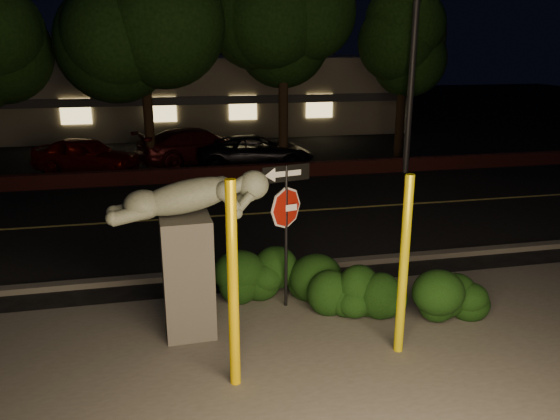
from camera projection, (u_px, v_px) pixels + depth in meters
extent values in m
plane|color=black|center=(228.00, 189.00, 18.17)|extent=(90.00, 90.00, 0.00)
cube|color=#4C4944|center=(320.00, 375.00, 7.87)|extent=(14.00, 6.00, 0.02)
cube|color=black|center=(241.00, 215.00, 15.36)|extent=(80.00, 8.00, 0.01)
cube|color=#CEBB52|center=(241.00, 214.00, 15.36)|extent=(80.00, 0.12, 0.00)
cube|color=#4C4944|center=(269.00, 269.00, 11.50)|extent=(80.00, 0.25, 0.12)
cube|color=#4D1A18|center=(224.00, 173.00, 19.31)|extent=(40.00, 0.35, 0.50)
cube|color=black|center=(209.00, 151.00, 24.72)|extent=(40.00, 12.00, 0.01)
cube|color=gray|center=(196.00, 92.00, 31.64)|extent=(22.00, 10.00, 4.00)
cube|color=#333338|center=(203.00, 100.00, 26.86)|extent=(22.00, 0.20, 0.40)
cube|color=#FFD87F|center=(76.00, 111.00, 25.81)|extent=(1.40, 0.08, 1.20)
cube|color=#FFD87F|center=(162.00, 109.00, 26.62)|extent=(1.40, 0.08, 1.20)
cube|color=#FFD87F|center=(243.00, 108.00, 27.43)|extent=(1.40, 0.08, 1.20)
cube|color=#FFD87F|center=(319.00, 106.00, 28.23)|extent=(1.40, 0.08, 1.20)
cylinder|color=black|center=(148.00, 115.00, 20.05)|extent=(0.36, 0.36, 4.25)
ellipsoid|color=black|center=(140.00, 1.00, 18.91)|extent=(5.20, 5.20, 4.68)
cylinder|color=black|center=(283.00, 117.00, 20.72)|extent=(0.36, 0.36, 4.00)
ellipsoid|color=black|center=(283.00, 14.00, 19.66)|extent=(4.80, 4.80, 4.32)
cylinder|color=black|center=(400.00, 113.00, 22.21)|extent=(0.36, 0.36, 3.90)
ellipsoid|color=black|center=(406.00, 23.00, 21.20)|extent=(4.40, 4.40, 3.96)
cylinder|color=#FFCF03|center=(233.00, 287.00, 7.26)|extent=(0.15, 0.15, 2.96)
cylinder|color=yellow|center=(404.00, 267.00, 8.10)|extent=(0.14, 0.14, 2.83)
cylinder|color=black|center=(286.00, 239.00, 9.60)|extent=(0.06, 0.06, 2.63)
cube|color=white|center=(286.00, 208.00, 9.44)|extent=(0.39, 0.12, 0.11)
cube|color=black|center=(286.00, 174.00, 9.26)|extent=(0.87, 0.24, 0.28)
cube|color=white|center=(286.00, 174.00, 9.26)|extent=(0.55, 0.15, 0.11)
cube|color=#4C4944|center=(188.00, 277.00, 8.76)|extent=(0.81, 0.81, 2.01)
sphere|color=gray|center=(253.00, 185.00, 8.61)|extent=(0.47, 0.47, 0.47)
ellipsoid|color=black|center=(276.00, 271.00, 10.10)|extent=(2.42, 1.72, 1.15)
ellipsoid|color=black|center=(353.00, 287.00, 9.55)|extent=(1.72, 1.20, 1.02)
ellipsoid|color=black|center=(443.00, 289.00, 9.45)|extent=(1.62, 1.13, 1.05)
cylinder|color=#4A494E|center=(416.00, 11.00, 18.89)|extent=(0.23, 0.23, 11.49)
imported|color=#740B03|center=(86.00, 155.00, 20.32)|extent=(4.23, 3.03, 1.34)
imported|color=#450E12|center=(198.00, 146.00, 21.97)|extent=(5.30, 3.46, 1.43)
imported|color=black|center=(256.00, 152.00, 21.25)|extent=(4.66, 2.51, 1.24)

